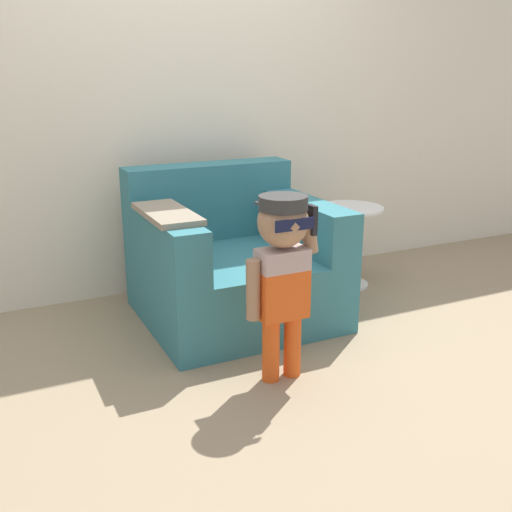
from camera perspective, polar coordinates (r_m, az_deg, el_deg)
ground_plane at (r=3.36m, az=-2.69°, el=-6.79°), size 10.00×10.00×0.00m
wall_back at (r=3.82m, az=-7.88°, el=16.09°), size 10.00×0.05×2.60m
armchair at (r=3.43m, az=-2.38°, el=-0.68°), size 1.04×0.99×0.84m
person_child at (r=2.62m, az=2.54°, el=-0.36°), size 0.35×0.26×0.86m
side_table at (r=3.94m, az=8.86°, el=1.64°), size 0.42×0.42×0.54m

